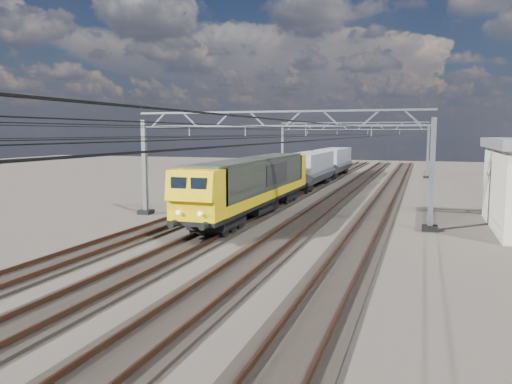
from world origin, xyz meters
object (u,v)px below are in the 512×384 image
(locomotive, at_px, (254,182))
(hopper_wagon_mid, at_px, (334,160))
(catenary_gantry_far, at_px, (352,147))
(catenary_gantry_mid, at_px, (275,161))
(hopper_wagon_lead, at_px, (310,167))

(locomotive, bearing_deg, hopper_wagon_mid, 90.00)
(catenary_gantry_far, bearing_deg, locomotive, -93.35)
(catenary_gantry_mid, height_order, hopper_wagon_lead, catenary_gantry_mid)
(locomotive, bearing_deg, catenary_gantry_mid, -42.36)
(hopper_wagon_mid, bearing_deg, catenary_gantry_mid, -86.60)
(locomotive, distance_m, hopper_wagon_lead, 17.70)
(catenary_gantry_mid, bearing_deg, hopper_wagon_mid, 93.40)
(catenary_gantry_mid, bearing_deg, catenary_gantry_far, 90.00)
(hopper_wagon_mid, bearing_deg, catenary_gantry_far, 48.75)
(catenary_gantry_mid, xyz_separation_m, catenary_gantry_far, (0.00, 36.00, 0.00))
(locomotive, relative_size, hopper_wagon_lead, 1.62)
(catenary_gantry_far, distance_m, locomotive, 34.27)
(catenary_gantry_far, relative_size, hopper_wagon_lead, 1.53)
(catenary_gantry_far, xyz_separation_m, hopper_wagon_mid, (-2.00, -2.28, -1.67))
(hopper_wagon_lead, relative_size, hopper_wagon_mid, 1.00)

